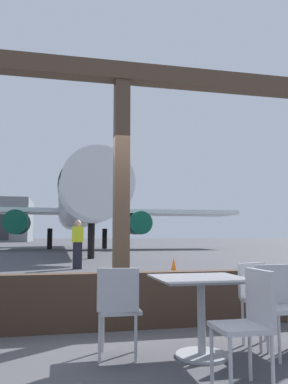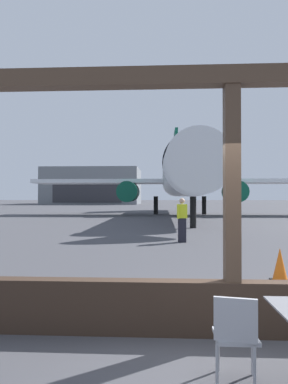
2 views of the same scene
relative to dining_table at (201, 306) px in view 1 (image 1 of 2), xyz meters
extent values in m
plane|color=#424247|center=(-0.61, 41.30, -0.49)|extent=(220.00, 220.00, 0.00)
cube|color=#38281E|center=(-0.61, 1.30, -0.13)|extent=(7.57, 0.24, 0.71)
cube|color=#4C3828|center=(-0.61, 1.30, 2.91)|extent=(7.57, 0.24, 0.24)
cube|color=#4C3828|center=(-0.61, 1.30, 1.15)|extent=(0.20, 0.20, 3.28)
cube|color=slate|center=(0.00, 0.00, 0.27)|extent=(0.90, 0.90, 0.02)
cylinder|color=#9EA0A5|center=(0.00, 0.00, -0.11)|extent=(0.08, 0.08, 0.75)
cylinder|color=#9EA0A5|center=(0.00, 0.00, -0.47)|extent=(0.52, 0.52, 0.03)
cube|color=#B2B2B7|center=(0.80, -0.18, -0.03)|extent=(0.40, 0.40, 0.04)
cube|color=#B2B2B7|center=(0.80, 0.00, 0.19)|extent=(0.40, 0.04, 0.40)
cylinder|color=#B2B2B7|center=(0.63, -0.35, -0.26)|extent=(0.03, 0.03, 0.46)
cylinder|color=#B2B2B7|center=(0.63, -0.01, -0.26)|extent=(0.03, 0.03, 0.46)
cube|color=#B2B2B7|center=(-0.80, 0.18, -0.04)|extent=(0.40, 0.40, 0.04)
cube|color=#B2B2B7|center=(-0.84, 0.00, 0.18)|extent=(0.40, 0.12, 0.41)
cylinder|color=#B2B2B7|center=(-0.94, 0.38, -0.27)|extent=(0.03, 0.03, 0.44)
cylinder|color=#B2B2B7|center=(-0.60, 0.31, -0.27)|extent=(0.03, 0.03, 0.44)
cylinder|color=#B2B2B7|center=(-1.00, 0.05, -0.27)|extent=(0.03, 0.03, 0.44)
cylinder|color=#B2B2B7|center=(-0.67, -0.02, -0.27)|extent=(0.03, 0.03, 0.44)
cube|color=#B2B2B7|center=(0.80, 0.18, -0.01)|extent=(0.40, 0.40, 0.04)
cube|color=#B2B2B7|center=(0.74, 0.35, 0.20)|extent=(0.39, 0.17, 0.38)
cylinder|color=#B2B2B7|center=(0.70, -0.04, -0.25)|extent=(0.03, 0.03, 0.48)
cylinder|color=#B2B2B7|center=(0.91, 0.40, -0.25)|extent=(0.03, 0.03, 0.48)
cylinder|color=#B2B2B7|center=(0.59, 0.29, -0.25)|extent=(0.03, 0.03, 0.48)
cube|color=#B2B2B7|center=(0.00, -0.85, -0.02)|extent=(0.40, 0.40, 0.04)
cube|color=#B2B2B7|center=(0.18, -0.85, 0.21)|extent=(0.05, 0.40, 0.42)
cylinder|color=#B2B2B7|center=(-0.17, -1.03, -0.25)|extent=(0.03, 0.03, 0.47)
cylinder|color=#B2B2B7|center=(-0.17, -0.69, -0.25)|extent=(0.03, 0.03, 0.47)
cylinder|color=#B2B2B7|center=(0.17, -1.02, -0.25)|extent=(0.03, 0.03, 0.47)
cylinder|color=#B2B2B7|center=(0.17, -0.68, -0.25)|extent=(0.03, 0.03, 0.47)
cylinder|color=silver|center=(0.24, 29.18, 3.04)|extent=(3.45, 27.11, 3.45)
cone|color=silver|center=(0.24, 14.32, 3.04)|extent=(3.28, 2.60, 3.28)
cylinder|color=black|center=(0.24, 16.22, 3.19)|extent=(3.52, 0.90, 3.52)
cube|color=silver|center=(7.69, 30.29, 2.74)|extent=(13.17, 4.20, 0.36)
cylinder|color=#0C4C38|center=(-4.69, 28.89, 1.74)|extent=(1.90, 3.20, 1.90)
cylinder|color=#0C4C38|center=(5.17, 28.89, 1.74)|extent=(1.90, 3.20, 1.90)
cube|color=#0C4C38|center=(0.24, 41.23, 7.16)|extent=(0.36, 4.40, 5.20)
cylinder|color=black|center=(0.24, 16.52, 0.41)|extent=(0.36, 0.36, 1.80)
cylinder|color=black|center=(-2.16, 31.29, 0.41)|extent=(0.44, 0.44, 1.80)
cylinder|color=black|center=(2.64, 31.29, 0.41)|extent=(0.44, 0.44, 1.80)
cube|color=black|center=(-0.74, 10.42, -0.01)|extent=(0.32, 0.20, 0.95)
cube|color=yellow|center=(-0.74, 10.42, 0.74)|extent=(0.40, 0.22, 0.55)
sphere|color=tan|center=(-0.74, 10.42, 1.14)|extent=(0.22, 0.22, 0.22)
cylinder|color=yellow|center=(-0.57, 10.60, 0.71)|extent=(0.09, 0.09, 0.52)
cylinder|color=yellow|center=(-0.90, 10.25, 0.71)|extent=(0.09, 0.09, 0.52)
cone|color=orange|center=(0.99, 4.26, -0.13)|extent=(0.32, 0.32, 0.72)
cube|color=black|center=(0.99, 4.26, -0.47)|extent=(0.36, 0.36, 0.03)
camera|label=1|loc=(-1.40, -3.75, 0.70)|focal=36.36mm
camera|label=2|loc=(-1.52, -3.27, 1.34)|focal=32.30mm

